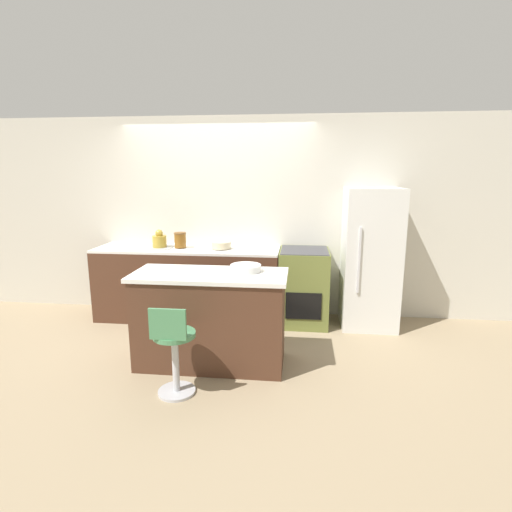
{
  "coord_description": "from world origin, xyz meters",
  "views": [
    {
      "loc": [
        1.08,
        -4.54,
        1.9
      ],
      "look_at": [
        0.6,
        -0.27,
        0.99
      ],
      "focal_mm": 28.0,
      "sensor_mm": 36.0,
      "label": 1
    }
  ],
  "objects_px": {
    "oven_range": "(304,287)",
    "refrigerator": "(370,258)",
    "mixing_bowl": "(221,245)",
    "kettle": "(159,240)",
    "stool_chair": "(174,351)"
  },
  "relations": [
    {
      "from": "stool_chair",
      "to": "kettle",
      "type": "height_order",
      "value": "kettle"
    },
    {
      "from": "oven_range",
      "to": "refrigerator",
      "type": "distance_m",
      "value": 0.89
    },
    {
      "from": "kettle",
      "to": "oven_range",
      "type": "bearing_deg",
      "value": 0.44
    },
    {
      "from": "refrigerator",
      "to": "kettle",
      "type": "bearing_deg",
      "value": -179.5
    },
    {
      "from": "refrigerator",
      "to": "stool_chair",
      "type": "distance_m",
      "value": 2.69
    },
    {
      "from": "refrigerator",
      "to": "stool_chair",
      "type": "xyz_separation_m",
      "value": [
        -1.9,
        -1.85,
        -0.45
      ]
    },
    {
      "from": "refrigerator",
      "to": "kettle",
      "type": "height_order",
      "value": "refrigerator"
    },
    {
      "from": "oven_range",
      "to": "kettle",
      "type": "xyz_separation_m",
      "value": [
        -1.85,
        -0.01,
        0.57
      ]
    },
    {
      "from": "oven_range",
      "to": "kettle",
      "type": "bearing_deg",
      "value": -179.56
    },
    {
      "from": "kettle",
      "to": "mixing_bowl",
      "type": "distance_m",
      "value": 0.8
    },
    {
      "from": "refrigerator",
      "to": "mixing_bowl",
      "type": "xyz_separation_m",
      "value": [
        -1.85,
        -0.02,
        0.13
      ]
    },
    {
      "from": "stool_chair",
      "to": "mixing_bowl",
      "type": "xyz_separation_m",
      "value": [
        0.05,
        1.82,
        0.58
      ]
    },
    {
      "from": "refrigerator",
      "to": "mixing_bowl",
      "type": "bearing_deg",
      "value": -179.29
    },
    {
      "from": "stool_chair",
      "to": "kettle",
      "type": "xyz_separation_m",
      "value": [
        -0.75,
        1.82,
        0.63
      ]
    },
    {
      "from": "oven_range",
      "to": "refrigerator",
      "type": "bearing_deg",
      "value": 0.63
    }
  ]
}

